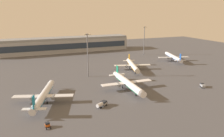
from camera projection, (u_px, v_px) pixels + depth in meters
The scene contains 11 objects.
ground_plane at pixel (140, 87), 127.61m from camera, with size 416.00×416.00×0.00m, color #4C4C51.
terminal_building at pixel (61, 45), 235.15m from camera, with size 153.37×22.40×16.40m.
airplane_terminal_side at pixel (43, 96), 104.35m from camera, with size 29.14×37.05×9.76m.
airplane_taxiway_distant at pixel (127, 83), 122.69m from camera, with size 30.99×39.84×10.22m.
airplane_near_gate at pixel (133, 65), 164.23m from camera, with size 28.41×36.18×9.45m.
airplane_far_stand at pixel (173, 57), 194.04m from camera, with size 28.28×36.01×9.41m.
pushback_tug at pixel (47, 125), 82.32m from camera, with size 2.12×3.25×2.05m.
maintenance_van at pixel (203, 85), 126.27m from camera, with size 3.45×4.58×2.25m.
fuel_truck at pixel (102, 104), 100.39m from camera, with size 6.47×5.09×2.35m.
apron_light_east at pixel (88, 53), 143.39m from camera, with size 4.80×0.90×29.89m.
apron_light_west at pixel (144, 39), 218.60m from camera, with size 4.80×0.90×29.39m.
Camera 1 is at (-60.90, -105.24, 43.76)m, focal length 33.79 mm.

